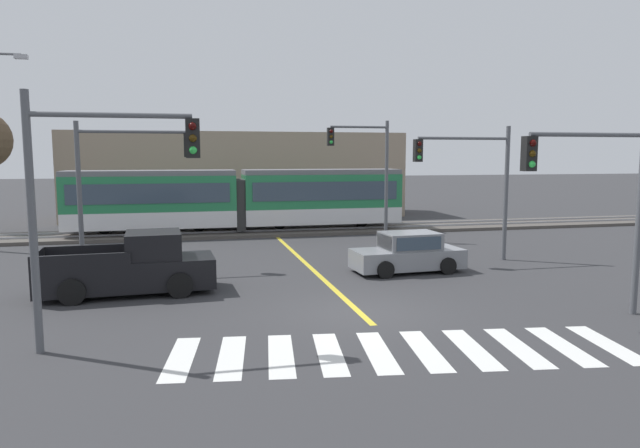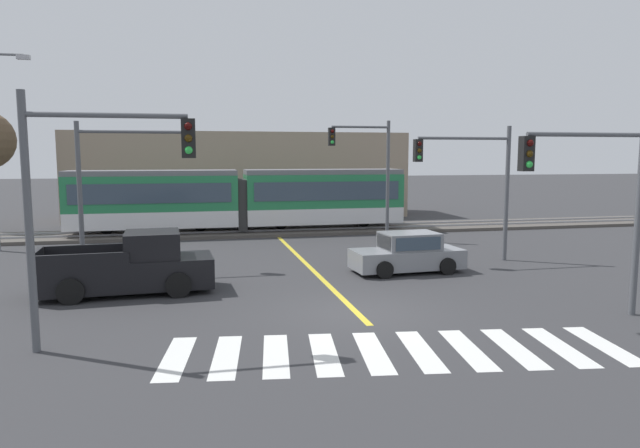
# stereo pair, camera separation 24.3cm
# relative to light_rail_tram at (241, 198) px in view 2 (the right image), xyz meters

# --- Properties ---
(ground_plane) EXTENTS (200.00, 200.00, 0.00)m
(ground_plane) POSITION_rel_light_rail_tram_xyz_m (1.86, -17.10, -2.05)
(ground_plane) COLOR #333335
(track_bed) EXTENTS (120.00, 4.00, 0.18)m
(track_bed) POSITION_rel_light_rail_tram_xyz_m (1.86, 0.01, -1.96)
(track_bed) COLOR #4C4742
(track_bed) RESTS_ON ground
(rail_near) EXTENTS (120.00, 0.08, 0.10)m
(rail_near) POSITION_rel_light_rail_tram_xyz_m (1.86, -0.71, -1.82)
(rail_near) COLOR #939399
(rail_near) RESTS_ON track_bed
(rail_far) EXTENTS (120.00, 0.08, 0.10)m
(rail_far) POSITION_rel_light_rail_tram_xyz_m (1.86, 0.73, -1.82)
(rail_far) COLOR #939399
(rail_far) RESTS_ON track_bed
(light_rail_tram) EXTENTS (18.50, 2.64, 3.43)m
(light_rail_tram) POSITION_rel_light_rail_tram_xyz_m (0.00, 0.00, 0.00)
(light_rail_tram) COLOR silver
(light_rail_tram) RESTS_ON track_bed
(crosswalk_stripe_0) EXTENTS (0.93, 2.85, 0.01)m
(crosswalk_stripe_0) POSITION_rel_light_rail_tram_xyz_m (-3.05, -19.74, -2.04)
(crosswalk_stripe_0) COLOR silver
(crosswalk_stripe_0) RESTS_ON ground
(crosswalk_stripe_1) EXTENTS (0.93, 2.85, 0.01)m
(crosswalk_stripe_1) POSITION_rel_light_rail_tram_xyz_m (-1.96, -19.89, -2.04)
(crosswalk_stripe_1) COLOR silver
(crosswalk_stripe_1) RESTS_ON ground
(crosswalk_stripe_2) EXTENTS (0.93, 2.85, 0.01)m
(crosswalk_stripe_2) POSITION_rel_light_rail_tram_xyz_m (-0.87, -20.03, -2.04)
(crosswalk_stripe_2) COLOR silver
(crosswalk_stripe_2) RESTS_ON ground
(crosswalk_stripe_3) EXTENTS (0.93, 2.85, 0.01)m
(crosswalk_stripe_3) POSITION_rel_light_rail_tram_xyz_m (0.22, -20.18, -2.04)
(crosswalk_stripe_3) COLOR silver
(crosswalk_stripe_3) RESTS_ON ground
(crosswalk_stripe_4) EXTENTS (0.93, 2.85, 0.01)m
(crosswalk_stripe_4) POSITION_rel_light_rail_tram_xyz_m (1.31, -20.32, -2.04)
(crosswalk_stripe_4) COLOR silver
(crosswalk_stripe_4) RESTS_ON ground
(crosswalk_stripe_5) EXTENTS (0.93, 2.85, 0.01)m
(crosswalk_stripe_5) POSITION_rel_light_rail_tram_xyz_m (2.41, -20.47, -2.04)
(crosswalk_stripe_5) COLOR silver
(crosswalk_stripe_5) RESTS_ON ground
(crosswalk_stripe_6) EXTENTS (0.93, 2.85, 0.01)m
(crosswalk_stripe_6) POSITION_rel_light_rail_tram_xyz_m (3.50, -20.62, -2.04)
(crosswalk_stripe_6) COLOR silver
(crosswalk_stripe_6) RESTS_ON ground
(crosswalk_stripe_7) EXTENTS (0.93, 2.85, 0.01)m
(crosswalk_stripe_7) POSITION_rel_light_rail_tram_xyz_m (4.59, -20.76, -2.04)
(crosswalk_stripe_7) COLOR silver
(crosswalk_stripe_7) RESTS_ON ground
(crosswalk_stripe_8) EXTENTS (0.93, 2.85, 0.01)m
(crosswalk_stripe_8) POSITION_rel_light_rail_tram_xyz_m (5.68, -20.91, -2.04)
(crosswalk_stripe_8) COLOR silver
(crosswalk_stripe_8) RESTS_ON ground
(crosswalk_stripe_9) EXTENTS (0.93, 2.85, 0.01)m
(crosswalk_stripe_9) POSITION_rel_light_rail_tram_xyz_m (6.77, -21.05, -2.04)
(crosswalk_stripe_9) COLOR silver
(crosswalk_stripe_9) RESTS_ON ground
(lane_centre_line) EXTENTS (0.20, 16.40, 0.01)m
(lane_centre_line) POSITION_rel_light_rail_tram_xyz_m (1.86, -10.20, -2.05)
(lane_centre_line) COLOR gold
(lane_centre_line) RESTS_ON ground
(sedan_crossing) EXTENTS (4.29, 2.11, 1.52)m
(sedan_crossing) POSITION_rel_light_rail_tram_xyz_m (5.31, -12.09, -1.35)
(sedan_crossing) COLOR gray
(sedan_crossing) RESTS_ON ground
(pickup_truck) EXTENTS (5.50, 2.46, 1.98)m
(pickup_truck) POSITION_rel_light_rail_tram_xyz_m (-4.61, -13.32, -1.21)
(pickup_truck) COLOR black
(pickup_truck) RESTS_ON ground
(traffic_light_far_right) EXTENTS (3.25, 0.38, 6.18)m
(traffic_light_far_right) POSITION_rel_light_rail_tram_xyz_m (6.21, -4.14, 2.04)
(traffic_light_far_right) COLOR #515459
(traffic_light_far_right) RESTS_ON ground
(traffic_light_near_left) EXTENTS (3.75, 0.38, 5.85)m
(traffic_light_near_left) POSITION_rel_light_rail_tram_xyz_m (-4.88, -18.66, 1.79)
(traffic_light_near_left) COLOR #515459
(traffic_light_near_left) RESTS_ON ground
(traffic_light_mid_left) EXTENTS (4.25, 0.38, 5.69)m
(traffic_light_mid_left) POSITION_rel_light_rail_tram_xyz_m (-5.25, -9.53, 1.78)
(traffic_light_mid_left) COLOR #515459
(traffic_light_mid_left) RESTS_ON ground
(traffic_light_near_right) EXTENTS (3.75, 0.38, 5.57)m
(traffic_light_near_right) POSITION_rel_light_rail_tram_xyz_m (8.02, -18.99, 1.58)
(traffic_light_near_right) COLOR #515459
(traffic_light_near_right) RESTS_ON ground
(traffic_light_mid_right) EXTENTS (4.25, 0.38, 5.63)m
(traffic_light_mid_right) POSITION_rel_light_rail_tram_xyz_m (8.73, -10.68, 1.68)
(traffic_light_mid_right) COLOR #515459
(traffic_light_mid_right) RESTS_ON ground
(building_backdrop_far) EXTENTS (23.37, 6.00, 6.00)m
(building_backdrop_far) POSITION_rel_light_rail_tram_xyz_m (0.75, 9.33, 0.95)
(building_backdrop_far) COLOR gray
(building_backdrop_far) RESTS_ON ground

